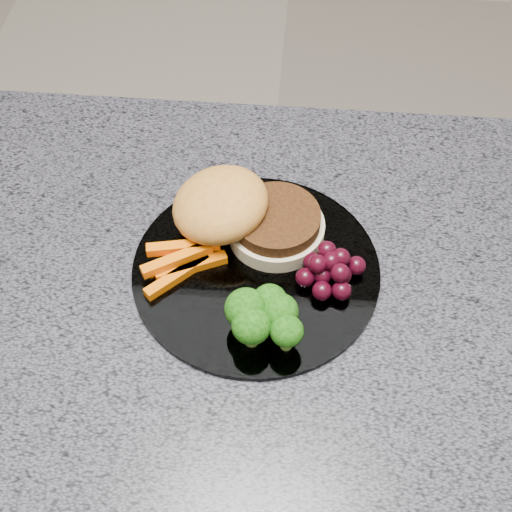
{
  "coord_description": "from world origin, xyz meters",
  "views": [
    {
      "loc": [
        0.08,
        -0.41,
        1.5
      ],
      "look_at": [
        0.04,
        0.04,
        0.93
      ],
      "focal_mm": 50.0,
      "sensor_mm": 36.0,
      "label": 1
    }
  ],
  "objects_px": {
    "plate": "(256,269)",
    "grape_bunch": "(330,270)",
    "island_cabinet": "(228,467)",
    "burger": "(240,215)"
  },
  "relations": [
    {
      "from": "plate",
      "to": "grape_bunch",
      "type": "height_order",
      "value": "grape_bunch"
    },
    {
      "from": "grape_bunch",
      "to": "island_cabinet",
      "type": "bearing_deg",
      "value": -166.59
    },
    {
      "from": "island_cabinet",
      "to": "burger",
      "type": "height_order",
      "value": "burger"
    },
    {
      "from": "burger",
      "to": "grape_bunch",
      "type": "relative_size",
      "value": 2.34
    },
    {
      "from": "burger",
      "to": "island_cabinet",
      "type": "bearing_deg",
      "value": -100.2
    },
    {
      "from": "plate",
      "to": "grape_bunch",
      "type": "xyz_separation_m",
      "value": [
        0.08,
        -0.01,
        0.02
      ]
    },
    {
      "from": "plate",
      "to": "grape_bunch",
      "type": "distance_m",
      "value": 0.08
    },
    {
      "from": "plate",
      "to": "grape_bunch",
      "type": "bearing_deg",
      "value": -5.75
    },
    {
      "from": "plate",
      "to": "burger",
      "type": "bearing_deg",
      "value": 112.69
    },
    {
      "from": "island_cabinet",
      "to": "grape_bunch",
      "type": "distance_m",
      "value": 0.51
    }
  ]
}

